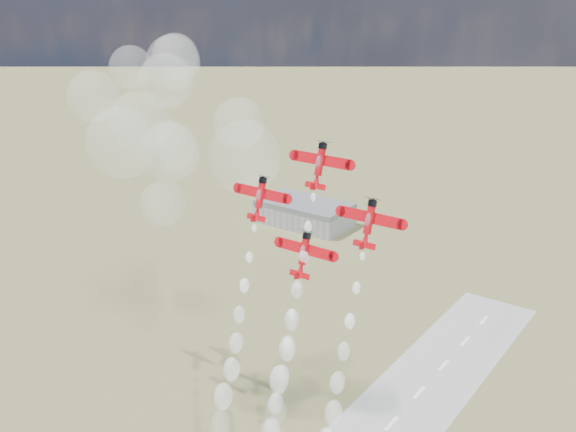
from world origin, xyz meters
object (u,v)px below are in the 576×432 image
(plane_left, at_px, (260,197))
(plane_slot, at_px, (304,254))
(hangar, at_px, (304,213))
(plane_right, at_px, (369,222))
(plane_lead, at_px, (320,164))

(plane_left, distance_m, plane_slot, 16.31)
(hangar, xyz_separation_m, plane_right, (135.78, -180.14, 78.14))
(hangar, height_order, plane_slot, plane_slot)
(plane_left, height_order, plane_right, same)
(plane_left, relative_size, plane_slot, 1.00)
(plane_lead, distance_m, plane_right, 16.31)
(plane_right, relative_size, plane_slot, 1.00)
(plane_left, xyz_separation_m, plane_right, (26.72, 0.00, 0.00))
(plane_left, relative_size, plane_right, 1.00)
(plane_slot, bearing_deg, plane_left, 168.26)
(plane_lead, bearing_deg, plane_left, -168.26)
(plane_lead, height_order, plane_slot, plane_lead)
(plane_left, distance_m, plane_right, 26.72)
(plane_left, bearing_deg, hangar, 121.19)
(plane_left, bearing_deg, plane_lead, 11.74)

